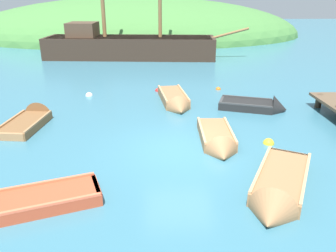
{
  "coord_description": "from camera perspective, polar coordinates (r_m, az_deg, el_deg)",
  "views": [
    {
      "loc": [
        -0.7,
        -10.27,
        4.98
      ],
      "look_at": [
        -0.36,
        1.29,
        0.33
      ],
      "focal_mm": 35.57,
      "sensor_mm": 36.0,
      "label": 1
    }
  ],
  "objects": [
    {
      "name": "ground_plane",
      "position": [
        11.44,
        1.98,
        -3.95
      ],
      "size": [
        120.0,
        120.0,
        0.0
      ],
      "primitive_type": "plane",
      "color": "teal"
    },
    {
      "name": "rowboat_center",
      "position": [
        9.38,
        18.36,
        -10.55
      ],
      "size": [
        2.8,
        3.87,
        1.19
      ],
      "rotation": [
        0.0,
        0.0,
        4.24
      ],
      "color": "#9E7047",
      "rests_on": "ground"
    },
    {
      "name": "buoy_white",
      "position": [
        17.82,
        -13.36,
        5.06
      ],
      "size": [
        0.37,
        0.37,
        0.37
      ],
      "primitive_type": "sphere",
      "color": "white",
      "rests_on": "ground"
    },
    {
      "name": "buoy_red",
      "position": [
        18.23,
        -1.7,
        6.02
      ],
      "size": [
        0.33,
        0.33,
        0.33
      ],
      "primitive_type": "sphere",
      "color": "red",
      "rests_on": "ground"
    },
    {
      "name": "buoy_yellow",
      "position": [
        12.35,
        16.83,
        -2.91
      ],
      "size": [
        0.39,
        0.39,
        0.39
      ],
      "primitive_type": "sphere",
      "color": "yellow",
      "rests_on": "ground"
    },
    {
      "name": "rowboat_near_dock",
      "position": [
        14.75,
        -22.33,
        0.82
      ],
      "size": [
        1.54,
        3.18,
        1.18
      ],
      "rotation": [
        0.0,
        0.0,
        1.46
      ],
      "color": "brown",
      "rests_on": "ground"
    },
    {
      "name": "rowboat_outer_left",
      "position": [
        11.84,
        8.51,
        -2.65
      ],
      "size": [
        1.16,
        3.11,
        1.07
      ],
      "rotation": [
        0.0,
        0.0,
        4.7
      ],
      "color": "#9E7047",
      "rests_on": "ground"
    },
    {
      "name": "shore_hill",
      "position": [
        44.78,
        -5.73,
        15.41
      ],
      "size": [
        41.44,
        27.05,
        9.1
      ],
      "primitive_type": "ellipsoid",
      "color": "#477F3D",
      "rests_on": "ground"
    },
    {
      "name": "rowboat_outer_right",
      "position": [
        15.77,
        15.15,
        3.12
      ],
      "size": [
        3.22,
        2.09,
        1.2
      ],
      "rotation": [
        0.0,
        0.0,
        5.97
      ],
      "color": "black",
      "rests_on": "ground"
    },
    {
      "name": "rowboat_far",
      "position": [
        15.96,
        1.21,
        4.23
      ],
      "size": [
        1.55,
        3.68,
        1.07
      ],
      "rotation": [
        0.0,
        0.0,
        4.84
      ],
      "color": "#9E7047",
      "rests_on": "ground"
    },
    {
      "name": "sailing_ship",
      "position": [
        27.99,
        -6.78,
        12.83
      ],
      "size": [
        16.3,
        4.28,
        12.71
      ],
      "rotation": [
        0.0,
        0.0,
        -0.07
      ],
      "color": "#38281E",
      "rests_on": "ground"
    },
    {
      "name": "buoy_orange",
      "position": [
        18.72,
        8.6,
        6.21
      ],
      "size": [
        0.28,
        0.28,
        0.28
      ],
      "primitive_type": "sphere",
      "color": "orange",
      "rests_on": "ground"
    },
    {
      "name": "rowboat_portside",
      "position": [
        9.16,
        -24.03,
        -12.48
      ],
      "size": [
        3.55,
        2.17,
        1.09
      ],
      "rotation": [
        0.0,
        0.0,
        3.48
      ],
      "color": "#C64C2D",
      "rests_on": "ground"
    }
  ]
}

